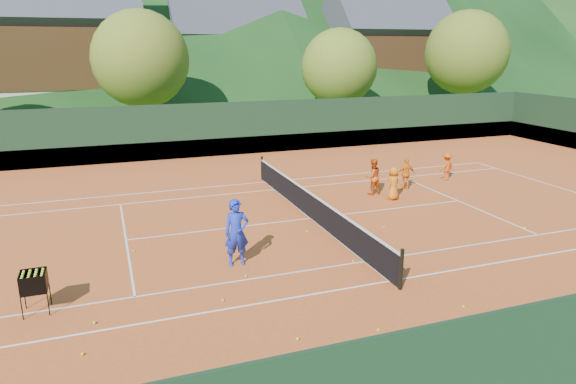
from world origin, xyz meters
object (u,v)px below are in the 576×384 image
object	(u,v)px
student_b	(406,174)
student_d	(447,166)
chalet_left	(53,51)
chalet_mid	(236,57)
ball_hopper	(34,283)
student_c	(393,183)
tennis_net	(311,205)
chalet_right	(383,54)
student_a	(373,177)
coach	(237,233)

from	to	relation	value
student_b	student_d	bearing A→B (deg)	-157.76
chalet_left	chalet_mid	xyz separation A→B (m)	(16.00, 4.00, -0.66)
ball_hopper	student_b	bearing A→B (deg)	24.56
student_b	chalet_mid	distance (m)	32.04
student_c	ball_hopper	xyz separation A→B (m)	(-12.59, -5.18, 0.07)
tennis_net	chalet_left	size ratio (longest dim) A/B	0.87
student_d	ball_hopper	world-z (taller)	student_d
chalet_mid	chalet_right	xyz separation A→B (m)	(14.00, -4.00, 0.27)
student_b	tennis_net	distance (m)	5.81
student_c	chalet_left	bearing A→B (deg)	-87.89
ball_hopper	student_d	bearing A→B (deg)	23.23
student_b	student_c	world-z (taller)	student_b
student_a	ball_hopper	world-z (taller)	student_a
tennis_net	ball_hopper	distance (m)	9.52
student_a	student_d	xyz separation A→B (m)	(4.38, 0.94, -0.11)
tennis_net	chalet_right	size ratio (longest dim) A/B	1.01
coach	chalet_right	distance (m)	40.79
student_b	chalet_right	xyz separation A→B (m)	(14.65, 27.75, 4.56)
student_a	ball_hopper	size ratio (longest dim) A/B	1.52
chalet_mid	tennis_net	bearing A→B (deg)	-100.01
chalet_mid	student_a	bearing A→B (deg)	-94.28
coach	student_d	size ratio (longest dim) A/B	1.48
chalet_left	chalet_mid	distance (m)	16.51
student_a	student_d	distance (m)	4.48
student_b	chalet_left	size ratio (longest dim) A/B	0.10
ball_hopper	chalet_right	xyz separation A→B (m)	(28.58, 34.12, 4.49)
tennis_net	ball_hopper	size ratio (longest dim) A/B	12.07
student_a	student_b	size ratio (longest dim) A/B	1.11
coach	chalet_right	world-z (taller)	chalet_right
student_d	chalet_right	size ratio (longest dim) A/B	0.11
student_c	student_d	xyz separation A→B (m)	(3.98, 1.93, -0.03)
chalet_left	chalet_right	bearing A→B (deg)	0.00
student_c	ball_hopper	world-z (taller)	student_c
student_d	chalet_mid	world-z (taller)	chalet_mid
student_d	tennis_net	distance (m)	8.53
student_a	student_b	bearing A→B (deg)	-179.74
student_d	ball_hopper	distance (m)	18.03
student_d	chalet_left	size ratio (longest dim) A/B	0.09
student_c	chalet_left	world-z (taller)	chalet_left
student_a	chalet_left	distance (m)	31.46
ball_hopper	tennis_net	bearing A→B (deg)	25.63
student_c	chalet_right	distance (m)	33.38
coach	chalet_mid	size ratio (longest dim) A/B	0.15
student_b	chalet_left	bearing A→B (deg)	-54.52
student_a	student_b	world-z (taller)	student_a
student_d	ball_hopper	xyz separation A→B (m)	(-16.57, -7.11, 0.10)
chalet_right	coach	bearing A→B (deg)	-125.42
chalet_mid	student_c	bearing A→B (deg)	-93.46
student_b	student_d	xyz separation A→B (m)	(2.63, 0.74, -0.03)
coach	student_c	distance (m)	8.58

